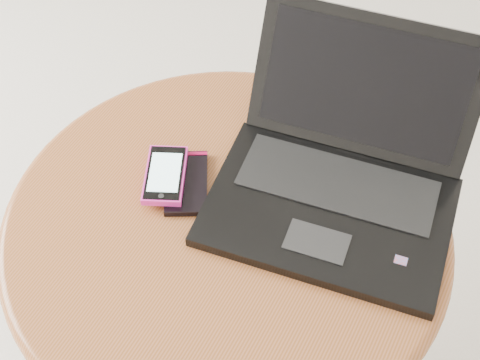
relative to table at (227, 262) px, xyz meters
The scene contains 4 objects.
table is the anchor object (origin of this frame).
laptop 0.21m from the table, 45.15° to the left, with size 0.36×0.35×0.20m.
phone_black 0.14m from the table, 160.55° to the left, with size 0.10×0.13×0.01m.
phone_pink 0.16m from the table, behind, with size 0.09×0.12×0.01m.
Camera 1 is at (0.40, -0.51, 1.26)m, focal length 52.56 mm.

